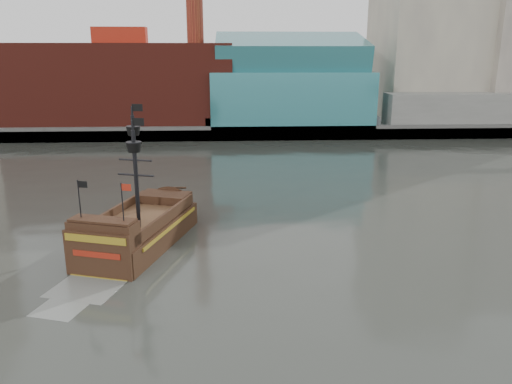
{
  "coord_description": "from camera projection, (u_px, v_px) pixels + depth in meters",
  "views": [
    {
      "loc": [
        -1.55,
        -27.12,
        15.53
      ],
      "look_at": [
        0.58,
        13.74,
        4.0
      ],
      "focal_mm": 35.0,
      "sensor_mm": 36.0,
      "label": 1
    }
  ],
  "objects": [
    {
      "name": "promenade_far",
      "position": [
        236.0,
        115.0,
        118.52
      ],
      "size": [
        220.0,
        60.0,
        2.0
      ],
      "primitive_type": "cube",
      "color": "slate",
      "rests_on": "ground"
    },
    {
      "name": "pirate_ship",
      "position": [
        139.0,
        233.0,
        41.06
      ],
      "size": [
        9.46,
        17.17,
        12.32
      ],
      "rotation": [
        0.0,
        0.0,
        -0.3
      ],
      "color": "black",
      "rests_on": "ground"
    },
    {
      "name": "ground",
      "position": [
        258.0,
        316.0,
        30.36
      ],
      "size": [
        400.0,
        400.0,
        0.0
      ],
      "primitive_type": "plane",
      "color": "#2D2F2A",
      "rests_on": "ground"
    },
    {
      "name": "seawall",
      "position": [
        239.0,
        133.0,
        90.08
      ],
      "size": [
        220.0,
        1.0,
        2.6
      ],
      "primitive_type": "cube",
      "color": "#4C4C49",
      "rests_on": "ground"
    },
    {
      "name": "skyline",
      "position": [
        260.0,
        7.0,
        105.24
      ],
      "size": [
        149.0,
        45.0,
        62.0
      ],
      "color": "brown",
      "rests_on": "promenade_far"
    }
  ]
}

